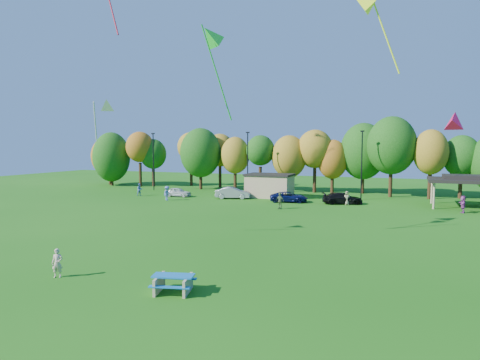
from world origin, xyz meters
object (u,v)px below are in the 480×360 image
at_px(kite_flyer, 57,263).
at_px(car_b, 233,193).
at_px(car_a, 178,192).
at_px(picnic_table, 173,282).
at_px(car_c, 289,197).
at_px(car_d, 342,198).

bearing_deg(kite_flyer, car_b, 71.60).
relative_size(kite_flyer, car_a, 0.43).
bearing_deg(kite_flyer, picnic_table, -23.23).
relative_size(picnic_table, car_a, 0.64).
bearing_deg(kite_flyer, car_a, 84.28).
xyz_separation_m(picnic_table, car_a, (-19.39, 34.11, 0.13)).
bearing_deg(car_a, kite_flyer, -164.20).
height_order(picnic_table, car_c, car_c).
distance_m(car_a, car_d, 22.48).
distance_m(picnic_table, car_b, 36.66).
xyz_separation_m(kite_flyer, car_a, (-12.28, 34.37, -0.16)).
height_order(car_a, car_c, car_c).
bearing_deg(car_b, car_c, -111.93).
bearing_deg(car_c, picnic_table, 175.33).
relative_size(car_b, car_c, 0.99).
xyz_separation_m(picnic_table, car_d, (3.08, 35.00, 0.20)).
relative_size(car_b, car_d, 0.96).
bearing_deg(kite_flyer, car_d, 48.51).
bearing_deg(picnic_table, car_c, 81.13).
height_order(car_a, car_d, car_d).
distance_m(picnic_table, car_c, 34.41).
distance_m(car_a, car_c, 15.94).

